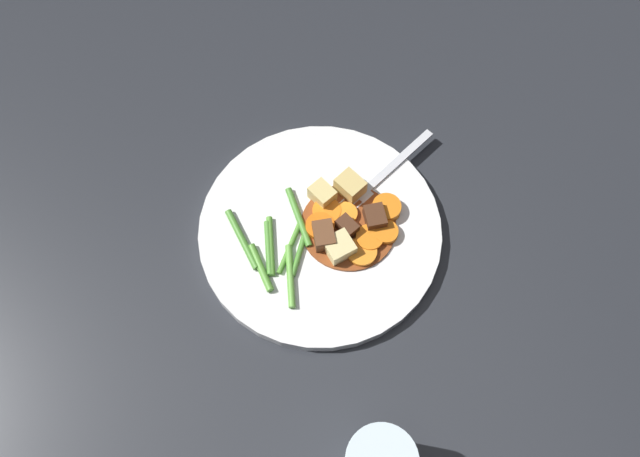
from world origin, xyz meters
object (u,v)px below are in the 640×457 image
Objects in this scene: potato_chunk_0 at (350,186)px; meat_chunk_1 at (375,218)px; meat_chunk_0 at (347,227)px; carrot_slice_2 at (385,232)px; carrot_slice_5 at (345,214)px; dinner_plate at (320,231)px; potato_chunk_2 at (339,247)px; meat_chunk_2 at (322,236)px; potato_chunk_1 at (322,195)px; carrot_slice_0 at (327,212)px; carrot_slice_3 at (362,252)px; carrot_slice_6 at (323,225)px; carrot_slice_1 at (369,238)px; carrot_slice_4 at (385,205)px; fork at (379,178)px.

potato_chunk_0 is 0.05m from meat_chunk_1.
carrot_slice_2 is at bearing -22.02° from meat_chunk_0.
dinner_plate is at bearing -167.35° from carrot_slice_5.
potato_chunk_2 is 0.97× the size of meat_chunk_2.
potato_chunk_1 is (-0.02, 0.03, 0.01)m from carrot_slice_5.
potato_chunk_1 is (-0.06, 0.07, 0.01)m from carrot_slice_2.
carrot_slice_0 and carrot_slice_2 have the same top height.
carrot_slice_3 is (0.04, -0.04, 0.01)m from dinner_plate.
carrot_slice_6 is 1.11× the size of potato_chunk_2.
carrot_slice_3 is at bearing -98.04° from potato_chunk_0.
meat_chunk_0 is at bearing -101.10° from carrot_slice_5.
carrot_slice_0 is at bearing 89.45° from potato_chunk_2.
meat_chunk_2 is at bearing -106.56° from potato_chunk_1.
carrot_slice_6 is at bearing 170.02° from meat_chunk_1.
meat_chunk_0 is at bearing 139.17° from carrot_slice_1.
carrot_slice_1 reaches higher than dinner_plate.
carrot_slice_1 reaches higher than carrot_slice_3.
meat_chunk_1 is (0.03, 0.00, 0.00)m from meat_chunk_0.
carrot_slice_1 and carrot_slice_2 have the same top height.
carrot_slice_3 and carrot_slice_5 have the same top height.
carrot_slice_2 is 1.06× the size of meat_chunk_1.
carrot_slice_1 is 0.93× the size of carrot_slice_3.
carrot_slice_0 reaches higher than carrot_slice_3.
meat_chunk_0 is at bearing 157.98° from carrot_slice_2.
carrot_slice_4 is 0.21× the size of fork.
carrot_slice_6 is 1.08× the size of potato_chunk_0.
potato_chunk_1 reaches higher than meat_chunk_1.
dinner_plate is 9.04× the size of meat_chunk_2.
potato_chunk_1 reaches higher than potato_chunk_2.
carrot_slice_0 is at bearing -149.97° from potato_chunk_0.
dinner_plate is 0.04m from meat_chunk_0.
carrot_slice_1 is at bearing -61.06° from potato_chunk_1.
carrot_slice_6 is (-0.05, 0.03, -0.00)m from carrot_slice_1.
meat_chunk_2 is at bearing -133.75° from potato_chunk_0.
meat_chunk_1 is at bearing 4.88° from meat_chunk_2.
carrot_slice_0 is 0.07m from carrot_slice_4.
potato_chunk_0 is (-0.03, 0.03, 0.01)m from carrot_slice_4.
carrot_slice_4 is 0.09m from meat_chunk_2.
carrot_slice_2 is 0.96× the size of potato_chunk_2.
meat_chunk_2 reaches higher than meat_chunk_0.
dinner_plate is 0.02m from carrot_slice_0.
carrot_slice_2 is (0.06, -0.05, 0.00)m from carrot_slice_0.
carrot_slice_5 is at bearing -25.21° from carrot_slice_0.
dinner_plate is at bearing -128.25° from carrot_slice_0.
carrot_slice_6 is 0.21× the size of fork.
potato_chunk_0 is 1.13× the size of meat_chunk_1.
carrot_slice_4 is (0.07, -0.01, 0.00)m from carrot_slice_0.
meat_chunk_0 is at bearing -22.14° from dinner_plate.
carrot_slice_0 is 1.20× the size of potato_chunk_1.
meat_chunk_0 reaches higher than carrot_slice_6.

